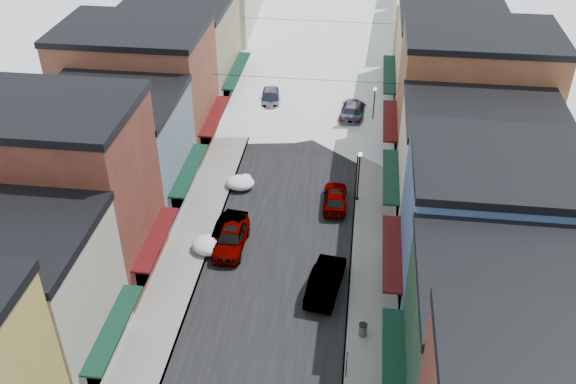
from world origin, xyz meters
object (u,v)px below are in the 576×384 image
(car_dark_hatch, at_px, (228,232))
(car_green_sedan, at_px, (326,280))
(car_silver_sedan, at_px, (231,238))
(streetlamp_near, at_px, (359,170))
(trash_can, at_px, (363,330))

(car_dark_hatch, distance_m, car_green_sedan, 8.58)
(car_silver_sedan, xyz_separation_m, streetlamp_near, (8.70, 7.00, 1.99))
(car_dark_hatch, distance_m, trash_can, 12.88)
(car_silver_sedan, distance_m, car_dark_hatch, 0.81)
(car_dark_hatch, relative_size, car_green_sedan, 0.91)
(car_silver_sedan, relative_size, car_green_sedan, 0.97)
(streetlamp_near, bearing_deg, car_silver_sedan, -141.19)
(car_dark_hatch, height_order, streetlamp_near, streetlamp_near)
(car_silver_sedan, relative_size, streetlamp_near, 1.18)
(trash_can, bearing_deg, car_green_sedan, 123.38)
(car_dark_hatch, bearing_deg, car_green_sedan, -23.09)
(trash_can, relative_size, streetlamp_near, 0.21)
(car_green_sedan, xyz_separation_m, trash_can, (2.54, -3.86, -0.26))
(car_silver_sedan, bearing_deg, car_dark_hatch, 120.71)
(car_dark_hatch, xyz_separation_m, car_green_sedan, (7.40, -4.34, 0.07))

